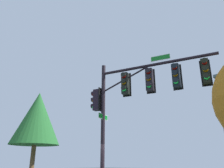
# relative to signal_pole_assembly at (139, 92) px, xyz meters

# --- Properties ---
(signal_pole_assembly) EXTENTS (6.05, 2.25, 6.61)m
(signal_pole_assembly) POSITION_rel_signal_pole_assembly_xyz_m (0.00, 0.00, 0.00)
(signal_pole_assembly) COLOR black
(signal_pole_assembly) RESTS_ON ground_plane
(tree_mid) EXTENTS (4.25, 4.25, 7.86)m
(tree_mid) POSITION_rel_signal_pole_assembly_xyz_m (-12.62, 1.65, 0.59)
(tree_mid) COLOR brown
(tree_mid) RESTS_ON ground_plane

